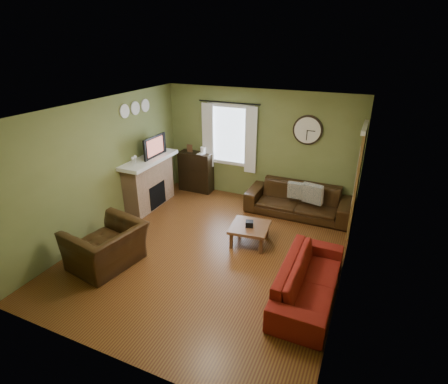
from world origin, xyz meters
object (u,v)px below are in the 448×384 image
at_px(sofa_brown, 298,200).
at_px(sofa_red, 309,280).
at_px(bookshelf, 196,172).
at_px(coffee_table, 250,234).
at_px(armchair, 107,246).

bearing_deg(sofa_brown, sofa_red, -73.75).
distance_m(bookshelf, sofa_brown, 2.70).
distance_m(sofa_brown, sofa_red, 2.74).
bearing_deg(coffee_table, sofa_red, -38.39).
bearing_deg(sofa_brown, coffee_table, -109.44).
distance_m(bookshelf, coffee_table, 2.83).
bearing_deg(coffee_table, sofa_brown, 70.56).
xyz_separation_m(bookshelf, sofa_red, (3.45, -2.89, -0.21)).
height_order(sofa_red, coffee_table, sofa_red).
relative_size(bookshelf, armchair, 0.87).
xyz_separation_m(bookshelf, sofa_brown, (2.68, -0.26, -0.17)).
relative_size(bookshelf, coffee_table, 1.43).
relative_size(armchair, coffee_table, 1.64).
bearing_deg(bookshelf, armchair, -87.80).
bearing_deg(bookshelf, coffee_table, -40.95).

